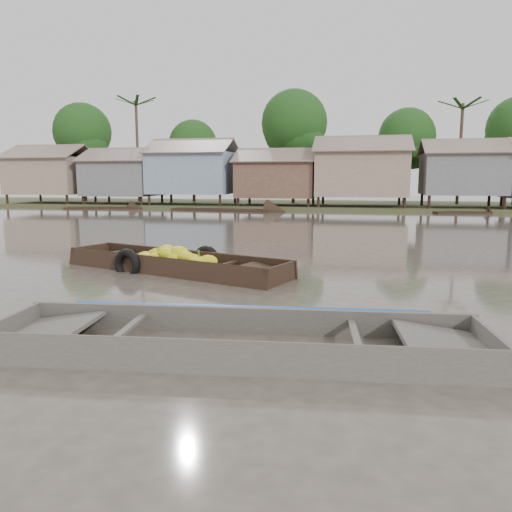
# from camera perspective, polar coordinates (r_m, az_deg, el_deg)

# --- Properties ---
(ground) EXTENTS (120.00, 120.00, 0.00)m
(ground) POSITION_cam_1_polar(r_m,az_deg,el_deg) (9.21, -3.58, -6.01)
(ground) COLOR #453D35
(ground) RESTS_ON ground
(riverbank) EXTENTS (120.00, 12.47, 10.22)m
(riverbank) POSITION_cam_1_polar(r_m,az_deg,el_deg) (40.46, 12.73, 9.76)
(riverbank) COLOR #384723
(riverbank) RESTS_ON ground
(banana_boat) EXTENTS (6.47, 3.56, 0.89)m
(banana_boat) POSITION_cam_1_polar(r_m,az_deg,el_deg) (13.00, -9.66, -0.78)
(banana_boat) COLOR black
(banana_boat) RESTS_ON ground
(viewer_boat) EXTENTS (6.94, 2.41, 0.55)m
(viewer_boat) POSITION_cam_1_polar(r_m,az_deg,el_deg) (7.02, -1.84, -10.46)
(viewer_boat) COLOR #45413A
(viewer_boat) RESTS_ON ground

